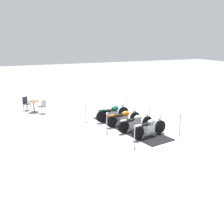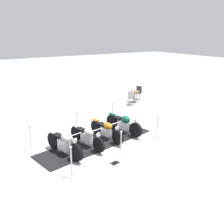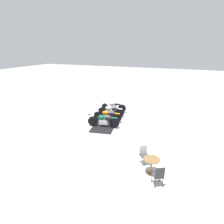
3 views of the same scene
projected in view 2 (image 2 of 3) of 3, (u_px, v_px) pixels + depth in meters
The scene contains 16 objects.
ground_plane at pixel (97, 143), 11.16m from camera, with size 80.00×80.00×0.00m, color silver.
display_platform at pixel (97, 142), 11.16m from camera, with size 5.58×1.55×0.04m, color black.
motorcycle_chrome at pixel (64, 144), 9.89m from camera, with size 2.24×0.83×1.03m.
motorcycle_cream at pixel (87, 136), 10.61m from camera, with size 2.28×0.65×0.96m.
motorcycle_copper at pixel (107, 130), 11.36m from camera, with size 2.28×0.60×0.96m.
motorcycle_forest at pixel (124, 123), 12.09m from camera, with size 2.30×0.68×1.03m.
stanchion_left_front at pixel (31, 140), 10.56m from camera, with size 0.30×0.30×1.04m.
stanchion_right_mid at pixel (121, 147), 10.01m from camera, with size 0.35×0.35×1.03m.
stanchion_right_front at pixel (72, 166), 8.44m from camera, with size 0.30×0.30×1.15m.
stanchion_left_rear at pixel (112, 116), 13.65m from camera, with size 0.33×0.33×1.12m.
stanchion_left_mid at pixel (77, 126), 12.10m from camera, with size 0.30×0.30×1.13m.
stanchion_right_rear at pixel (157, 131), 11.54m from camera, with size 0.34×0.34×1.11m.
info_placard at pixel (115, 161), 9.41m from camera, with size 0.31×0.34×0.22m.
cafe_table at pixel (134, 94), 17.51m from camera, with size 0.73×0.73×0.78m.
cafe_chair_near_table at pixel (131, 97), 16.78m from camera, with size 0.56×0.56×0.95m.
cafe_chair_across_table at pixel (138, 92), 18.23m from camera, with size 0.55×0.55×0.96m.
Camera 2 is at (-8.92, 5.00, 4.73)m, focal length 40.00 mm.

